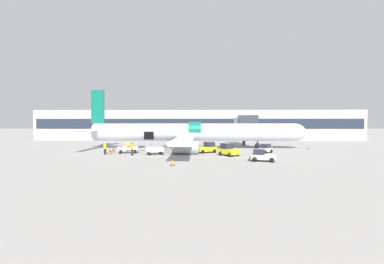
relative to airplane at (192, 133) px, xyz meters
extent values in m
plane|color=gray|center=(1.13, -4.09, -2.80)|extent=(500.00, 500.00, 0.00)
cube|color=silver|center=(1.49, -12.06, -2.79)|extent=(20.08, 1.75, 0.01)
cube|color=#B2B2B7|center=(1.13, 27.98, 1.38)|extent=(91.43, 12.20, 8.34)
cube|color=#232D3D|center=(1.13, 21.82, 1.79)|extent=(89.60, 0.16, 2.67)
cylinder|color=#4C4C51|center=(10.61, 6.00, -1.27)|extent=(0.60, 0.60, 3.05)
cube|color=silver|center=(10.61, 6.00, 1.62)|extent=(2.73, 8.85, 2.73)
cube|color=#333842|center=(10.61, 2.17, 1.62)|extent=(3.56, 1.60, 3.28)
cylinder|color=silver|center=(0.58, 0.00, 0.13)|extent=(36.49, 3.14, 3.14)
sphere|color=silver|center=(18.82, 0.00, 0.13)|extent=(2.98, 2.98, 2.98)
cone|color=silver|center=(-17.67, 0.00, 0.13)|extent=(3.61, 2.89, 2.89)
cylinder|color=#0F6B56|center=(0.58, -0.03, 0.41)|extent=(2.19, 3.14, 3.14)
cube|color=#0F6B56|center=(-17.08, 0.00, 4.75)|extent=(2.35, 0.28, 6.10)
cube|color=silver|center=(-16.98, -4.67, 0.44)|extent=(1.14, 9.35, 0.20)
cube|color=silver|center=(-16.98, 4.68, 0.44)|extent=(1.14, 9.35, 0.20)
cube|color=silver|center=(-0.88, -8.81, -0.73)|extent=(2.71, 16.69, 0.40)
cube|color=silver|center=(-0.88, 8.82, -0.73)|extent=(2.71, 16.69, 0.40)
cylinder|color=#B2B7BF|center=(-0.68, -8.58, -1.81)|extent=(3.79, 1.92, 1.92)
cylinder|color=#B2B7BF|center=(-0.68, 8.58, -1.81)|extent=(3.79, 1.92, 1.92)
cube|color=black|center=(-7.45, -1.55, -0.42)|extent=(1.70, 0.12, 1.40)
cylinder|color=#56565B|center=(11.89, 0.00, -1.48)|extent=(0.22, 0.22, 1.65)
sphere|color=black|center=(11.89, 0.00, -2.30)|extent=(0.99, 0.99, 0.99)
cylinder|color=#56565B|center=(-3.07, -2.27, -1.48)|extent=(0.22, 0.22, 1.65)
sphere|color=black|center=(-3.07, -2.27, -2.30)|extent=(0.99, 0.99, 0.99)
cylinder|color=#56565B|center=(-3.07, 2.27, -1.48)|extent=(0.22, 0.22, 1.65)
sphere|color=black|center=(-3.07, 2.27, -2.30)|extent=(0.99, 0.99, 0.99)
cube|color=yellow|center=(2.42, -6.63, -2.23)|extent=(3.35, 2.69, 0.66)
cube|color=#232833|center=(2.89, -6.39, -1.53)|extent=(1.78, 1.74, 0.73)
cube|color=black|center=(3.80, -5.93, -2.36)|extent=(0.71, 1.24, 0.33)
sphere|color=black|center=(3.65, -6.79, -2.52)|extent=(0.56, 0.56, 0.56)
sphere|color=black|center=(3.01, -5.54, -2.52)|extent=(0.56, 0.56, 0.56)
sphere|color=black|center=(1.83, -7.72, -2.52)|extent=(0.56, 0.56, 0.56)
sphere|color=black|center=(1.19, -6.47, -2.52)|extent=(0.56, 0.56, 0.56)
cube|color=silver|center=(11.10, -7.04, -2.30)|extent=(2.79, 2.85, 0.51)
cube|color=#232833|center=(11.43, -6.69, -1.74)|extent=(1.62, 1.63, 0.61)
cube|color=black|center=(12.08, -6.01, -2.40)|extent=(0.91, 0.87, 0.26)
sphere|color=black|center=(12.18, -6.77, -2.52)|extent=(0.56, 0.56, 0.56)
sphere|color=black|center=(11.31, -5.95, -2.52)|extent=(0.56, 0.56, 0.56)
sphere|color=black|center=(10.90, -8.13, -2.52)|extent=(0.56, 0.56, 0.56)
sphere|color=black|center=(10.03, -7.30, -2.52)|extent=(0.56, 0.56, 0.56)
cube|color=silver|center=(8.76, -14.92, -2.29)|extent=(3.12, 2.41, 0.54)
cube|color=#232833|center=(8.29, -14.78, -1.71)|extent=(1.60, 1.73, 0.63)
cube|color=black|center=(7.39, -14.51, -2.40)|extent=(0.55, 1.48, 0.27)
sphere|color=black|center=(8.09, -13.88, -2.52)|extent=(0.56, 0.56, 0.56)
sphere|color=black|center=(7.63, -15.41, -2.52)|extent=(0.56, 0.56, 0.56)
sphere|color=black|center=(9.88, -14.43, -2.52)|extent=(0.56, 0.56, 0.56)
sphere|color=black|center=(9.42, -15.95, -2.52)|extent=(0.56, 0.56, 0.56)
cube|color=yellow|center=(5.42, -10.11, -2.21)|extent=(2.86, 3.06, 0.69)
cube|color=#232833|center=(5.15, -9.75, -1.49)|extent=(1.81, 1.77, 0.76)
cube|color=black|center=(4.62, -9.03, -2.35)|extent=(1.25, 0.97, 0.35)
sphere|color=black|center=(5.51, -8.94, -2.52)|extent=(0.56, 0.56, 0.56)
sphere|color=black|center=(4.27, -9.87, -2.52)|extent=(0.56, 0.56, 0.56)
sphere|color=black|center=(6.57, -10.36, -2.52)|extent=(0.56, 0.56, 0.56)
sphere|color=black|center=(5.33, -11.29, -2.52)|extent=(0.56, 0.56, 0.56)
cube|color=#B7BABF|center=(-9.41, -7.43, -2.23)|extent=(3.32, 2.35, 0.05)
cube|color=#B7BABF|center=(-8.00, -7.01, -1.99)|extent=(0.50, 1.52, 0.44)
cube|color=#B7BABF|center=(-9.20, -8.15, -1.99)|extent=(2.84, 0.89, 0.44)
cube|color=#B7BABF|center=(-9.62, -6.70, -1.99)|extent=(2.84, 0.89, 0.44)
cube|color=#333338|center=(-7.54, -6.88, -2.47)|extent=(0.89, 0.33, 0.06)
sphere|color=black|center=(-8.18, -7.89, -2.60)|extent=(0.40, 0.40, 0.40)
sphere|color=black|center=(-8.62, -6.38, -2.60)|extent=(0.40, 0.40, 0.40)
sphere|color=black|center=(-10.20, -8.48, -2.60)|extent=(0.40, 0.40, 0.40)
sphere|color=black|center=(-10.64, -6.97, -2.60)|extent=(0.40, 0.40, 0.40)
cube|color=black|center=(-9.03, -7.10, -2.04)|extent=(0.40, 0.35, 0.34)
cube|color=black|center=(-10.39, -7.74, -1.99)|extent=(0.48, 0.32, 0.44)
cube|color=#2D2D33|center=(-8.37, -7.09, -1.98)|extent=(0.38, 0.31, 0.45)
cube|color=black|center=(-9.31, -7.30, -1.97)|extent=(0.46, 0.31, 0.47)
cube|color=silver|center=(-5.02, -8.91, -2.32)|extent=(2.84, 2.39, 0.05)
cube|color=silver|center=(-3.87, -8.59, -2.07)|extent=(0.54, 1.74, 0.46)
cube|color=silver|center=(-4.79, -9.74, -2.07)|extent=(2.33, 0.71, 0.46)
cube|color=silver|center=(-5.26, -8.07, -2.07)|extent=(2.33, 0.71, 0.46)
cube|color=#333338|center=(-3.41, -8.46, -2.52)|extent=(0.89, 0.32, 0.06)
sphere|color=black|center=(-3.96, -9.54, -2.60)|extent=(0.40, 0.40, 0.40)
sphere|color=black|center=(-4.44, -7.81, -2.60)|extent=(0.40, 0.40, 0.40)
sphere|color=black|center=(-5.61, -10.00, -2.60)|extent=(0.40, 0.40, 0.40)
sphere|color=black|center=(-6.09, -8.28, -2.60)|extent=(0.40, 0.40, 0.40)
cube|color=olive|center=(-5.16, -9.16, -2.11)|extent=(0.47, 0.40, 0.37)
cube|color=olive|center=(-5.56, -9.27, -2.08)|extent=(0.42, 0.33, 0.43)
cube|color=#4C1E1E|center=(-4.10, -8.95, -2.10)|extent=(0.38, 0.32, 0.38)
cube|color=#999BA0|center=(-5.82, -4.27, -2.35)|extent=(3.37, 2.13, 0.05)
cube|color=#999BA0|center=(-4.34, -4.69, -2.07)|extent=(0.42, 1.29, 0.51)
cube|color=#999BA0|center=(-5.99, -4.87, -2.07)|extent=(2.96, 0.90, 0.51)
cube|color=#999BA0|center=(-5.64, -3.66, -2.07)|extent=(2.96, 0.90, 0.51)
cube|color=#333338|center=(-3.88, -4.82, -2.54)|extent=(0.89, 0.32, 0.06)
sphere|color=black|center=(-4.95, -5.20, -2.60)|extent=(0.40, 0.40, 0.40)
sphere|color=black|center=(-4.58, -3.93, -2.60)|extent=(0.40, 0.40, 0.40)
sphere|color=black|center=(-7.05, -4.60, -2.60)|extent=(0.40, 0.40, 0.40)
sphere|color=black|center=(-6.69, -3.33, -2.60)|extent=(0.40, 0.40, 0.40)
cube|color=#14472D|center=(-6.76, -3.77, -2.08)|extent=(0.38, 0.26, 0.48)
cube|color=#721951|center=(-4.80, -4.73, -2.15)|extent=(0.61, 0.48, 0.35)
cube|color=#4C1E1E|center=(-6.42, -4.26, -2.13)|extent=(0.56, 0.45, 0.39)
cylinder|color=black|center=(-12.21, -9.10, -2.38)|extent=(0.41, 0.41, 0.83)
cylinder|color=#CCE523|center=(-12.21, -9.10, -1.63)|extent=(0.52, 0.52, 0.66)
sphere|color=tan|center=(-12.21, -9.10, -1.19)|extent=(0.23, 0.23, 0.23)
cylinder|color=#CCE523|center=(-12.11, -9.31, -1.71)|extent=(0.17, 0.17, 0.60)
cylinder|color=#CCE523|center=(-12.31, -8.90, -1.71)|extent=(0.17, 0.17, 0.60)
cylinder|color=#1E2338|center=(-8.02, -10.14, -2.37)|extent=(0.44, 0.44, 0.85)
cylinder|color=orange|center=(-8.02, -10.14, -1.61)|extent=(0.56, 0.56, 0.67)
sphere|color=brown|center=(-8.02, -10.14, -1.16)|extent=(0.24, 0.24, 0.24)
cylinder|color=orange|center=(-8.20, -9.98, -1.69)|extent=(0.18, 0.18, 0.61)
cylinder|color=orange|center=(-7.85, -10.30, -1.69)|extent=(0.18, 0.18, 0.61)
cylinder|color=#2D2D33|center=(-10.21, -4.95, -2.38)|extent=(0.35, 0.35, 0.82)
cylinder|color=#CCE523|center=(-10.21, -4.95, -1.65)|extent=(0.45, 0.45, 0.65)
sphere|color=tan|center=(-10.21, -4.95, -1.21)|extent=(0.23, 0.23, 0.23)
cylinder|color=#CCE523|center=(-10.44, -4.99, -1.72)|extent=(0.14, 0.14, 0.60)
cylinder|color=#CCE523|center=(-9.98, -4.90, -1.72)|extent=(0.14, 0.14, 0.60)
cube|color=olive|center=(-11.29, -9.66, -2.55)|extent=(0.53, 0.21, 0.50)
cube|color=black|center=(-11.29, -9.66, -2.24)|extent=(0.33, 0.05, 0.12)
cube|color=olive|center=(-11.84, -6.80, -2.57)|extent=(0.48, 0.34, 0.46)
cube|color=black|center=(-11.84, -6.80, -2.28)|extent=(0.27, 0.13, 0.12)
cube|color=black|center=(20.55, -0.91, -2.78)|extent=(0.45, 0.45, 0.03)
cone|color=orange|center=(20.55, -0.91, -2.51)|extent=(0.33, 0.33, 0.58)
cylinder|color=white|center=(20.55, -0.91, -2.48)|extent=(0.19, 0.19, 0.07)
cube|color=black|center=(-1.54, -18.16, -2.78)|extent=(0.50, 0.50, 0.03)
cone|color=orange|center=(-1.54, -18.16, -2.48)|extent=(0.37, 0.37, 0.64)
cylinder|color=white|center=(-1.54, -18.16, -2.44)|extent=(0.21, 0.21, 0.08)
cube|color=black|center=(0.93, -8.64, -2.78)|extent=(0.64, 0.64, 0.03)
cone|color=orange|center=(0.93, -8.64, -2.50)|extent=(0.48, 0.48, 0.58)
cylinder|color=white|center=(0.93, -8.64, -2.47)|extent=(0.28, 0.28, 0.07)
camera|label=1|loc=(1.04, -42.43, 1.42)|focal=22.00mm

